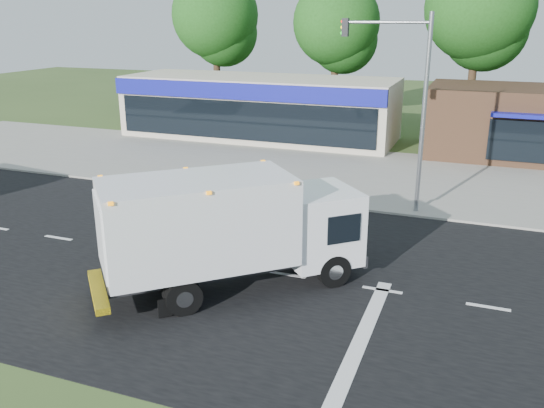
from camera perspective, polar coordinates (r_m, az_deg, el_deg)
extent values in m
plane|color=#385123|center=(18.42, 1.59, -7.07)|extent=(120.00, 120.00, 0.00)
cube|color=black|center=(18.41, 1.59, -7.05)|extent=(60.00, 14.00, 0.02)
cube|color=gray|center=(25.76, 7.60, 0.42)|extent=(60.00, 2.40, 0.12)
cube|color=gray|center=(31.24, 10.08, 3.37)|extent=(60.00, 9.00, 0.02)
cube|color=silver|center=(22.75, -20.38, -3.16)|extent=(1.20, 0.15, 0.01)
cube|color=silver|center=(20.97, -14.13, -4.33)|extent=(1.20, 0.15, 0.01)
cube|color=silver|center=(19.50, -6.80, -5.64)|extent=(1.20, 0.15, 0.01)
cube|color=silver|center=(18.41, 1.59, -7.01)|extent=(1.20, 0.15, 0.01)
cube|color=silver|center=(17.76, 10.87, -8.35)|extent=(1.20, 0.15, 0.01)
cube|color=silver|center=(17.60, 20.64, -9.52)|extent=(1.20, 0.15, 0.01)
cube|color=silver|center=(15.16, 8.77, -13.18)|extent=(0.40, 7.00, 0.01)
cube|color=black|center=(17.12, -7.13, -6.48)|extent=(4.71, 4.39, 0.38)
cube|color=white|center=(17.97, 4.62, -2.01)|extent=(3.14, 3.15, 2.26)
cube|color=black|center=(18.35, 7.51, -0.97)|extent=(1.49, 1.63, 0.97)
cube|color=white|center=(16.55, -7.33, -1.74)|extent=(5.72, 5.51, 2.53)
cube|color=silver|center=(16.19, -16.65, -3.04)|extent=(1.49, 1.64, 2.04)
cube|color=yellow|center=(16.81, -16.82, -8.25)|extent=(2.00, 2.17, 0.19)
cube|color=orange|center=(16.17, -7.50, 2.38)|extent=(5.59, 5.40, 0.09)
cylinder|color=black|center=(19.27, 3.36, -4.23)|extent=(0.98, 0.93, 1.03)
cylinder|color=black|center=(17.59, 6.13, -6.58)|extent=(0.98, 0.93, 1.03)
cylinder|color=black|center=(18.03, -10.28, -6.14)|extent=(0.98, 0.93, 1.03)
cylinder|color=black|center=(16.13, -8.75, -9.11)|extent=(0.98, 0.93, 1.03)
imported|color=tan|center=(19.82, -14.59, -2.90)|extent=(0.80, 0.68, 1.84)
sphere|color=white|center=(19.52, -14.79, -0.46)|extent=(0.28, 0.28, 0.28)
cube|color=beige|center=(38.99, -1.24, 9.56)|extent=(18.00, 6.00, 4.00)
cube|color=#101491|center=(36.01, -3.10, 11.07)|extent=(18.00, 0.30, 1.00)
cube|color=black|center=(36.28, -3.05, 8.25)|extent=(17.00, 0.12, 2.40)
cube|color=#382316|center=(36.26, 23.14, 7.46)|extent=(10.00, 6.00, 4.00)
cube|color=#101491|center=(33.06, 23.47, 8.09)|extent=(3.00, 1.20, 0.20)
cube|color=black|center=(33.35, 23.16, 5.75)|extent=(3.00, 0.12, 2.20)
cylinder|color=gray|center=(23.79, 14.77, 8.28)|extent=(0.18, 0.18, 8.00)
cylinder|color=gray|center=(23.71, 11.24, 17.25)|extent=(3.40, 0.12, 0.12)
cube|color=black|center=(24.04, 7.28, 16.97)|extent=(0.25, 0.25, 0.70)
cylinder|color=#332114|center=(48.89, -5.49, 13.22)|extent=(0.56, 0.56, 7.35)
sphere|color=#1C4D16|center=(48.71, -5.64, 18.15)|extent=(6.93, 6.93, 6.93)
sphere|color=#1C4D16|center=(48.96, -4.77, 16.57)|extent=(5.46, 5.46, 5.46)
cylinder|color=#332114|center=(45.43, 6.22, 12.51)|extent=(0.56, 0.56, 6.86)
sphere|color=#1C4D16|center=(45.22, 6.39, 17.46)|extent=(6.47, 6.47, 6.47)
sphere|color=#1C4D16|center=(45.61, 7.13, 15.83)|extent=(5.10, 5.10, 5.10)
cylinder|color=#332114|center=(43.95, 19.23, 12.08)|extent=(0.56, 0.56, 7.84)
sphere|color=#1C4D16|center=(43.78, 19.87, 17.90)|extent=(7.39, 7.39, 7.39)
sphere|color=#1C4D16|center=(44.27, 20.35, 15.95)|extent=(5.82, 5.82, 5.82)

